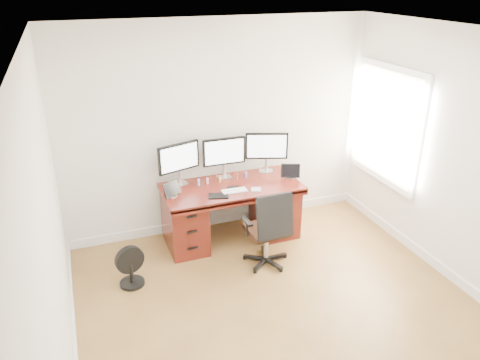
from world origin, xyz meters
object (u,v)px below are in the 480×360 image
object	(u,v)px
floor_fan	(131,267)
keyboard	(235,191)
office_chair	(268,241)
desk	(231,210)
monitor_center	(224,153)

from	to	relation	value
floor_fan	keyboard	xyz separation A→B (m)	(1.34, 0.37, 0.53)
office_chair	floor_fan	xyz separation A→B (m)	(-1.56, 0.16, -0.09)
floor_fan	keyboard	bearing A→B (deg)	1.23
floor_fan	keyboard	size ratio (longest dim) A/B	1.55
floor_fan	keyboard	distance (m)	1.49
desk	monitor_center	size ratio (longest dim) A/B	3.09
floor_fan	monitor_center	world-z (taller)	monitor_center
floor_fan	monitor_center	distance (m)	1.80
floor_fan	keyboard	world-z (taller)	keyboard
office_chair	keyboard	world-z (taller)	office_chair
desk	keyboard	bearing A→B (deg)	-96.00
keyboard	office_chair	bearing A→B (deg)	-65.79
office_chair	keyboard	distance (m)	0.73
desk	monitor_center	distance (m)	0.72
desk	office_chair	xyz separation A→B (m)	(0.20, -0.73, -0.08)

